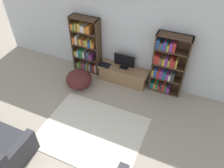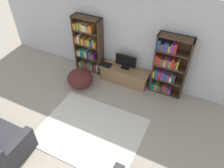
{
  "view_description": "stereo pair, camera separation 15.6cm",
  "coord_description": "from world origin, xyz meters",
  "px_view_note": "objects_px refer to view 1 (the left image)",
  "views": [
    {
      "loc": [
        1.59,
        -0.73,
        4.17
      ],
      "look_at": [
        -0.04,
        2.94,
        0.7
      ],
      "focal_mm": 35.0,
      "sensor_mm": 36.0,
      "label": 1
    },
    {
      "loc": [
        1.73,
        -0.66,
        4.17
      ],
      "look_at": [
        -0.04,
        2.94,
        0.7
      ],
      "focal_mm": 35.0,
      "sensor_mm": 36.0,
      "label": 2
    }
  ],
  "objects_px": {
    "bookshelf_left": "(86,46)",
    "television": "(124,61)",
    "bookshelf_right": "(167,65)",
    "beanbag_ottoman": "(79,79)",
    "laptop": "(104,65)",
    "tv_stand": "(123,75)"
  },
  "relations": [
    {
      "from": "bookshelf_left",
      "to": "laptop",
      "type": "height_order",
      "value": "bookshelf_left"
    },
    {
      "from": "bookshelf_left",
      "to": "beanbag_ottoman",
      "type": "distance_m",
      "value": 1.02
    },
    {
      "from": "tv_stand",
      "to": "bookshelf_right",
      "type": "bearing_deg",
      "value": 5.68
    },
    {
      "from": "beanbag_ottoman",
      "to": "laptop",
      "type": "bearing_deg",
      "value": 52.48
    },
    {
      "from": "bookshelf_left",
      "to": "tv_stand",
      "type": "xyz_separation_m",
      "value": [
        1.24,
        -0.11,
        -0.58
      ]
    },
    {
      "from": "bookshelf_right",
      "to": "tv_stand",
      "type": "relative_size",
      "value": 1.19
    },
    {
      "from": "bookshelf_left",
      "to": "television",
      "type": "distance_m",
      "value": 1.25
    },
    {
      "from": "tv_stand",
      "to": "laptop",
      "type": "relative_size",
      "value": 4.12
    },
    {
      "from": "bookshelf_right",
      "to": "bookshelf_left",
      "type": "bearing_deg",
      "value": -179.95
    },
    {
      "from": "tv_stand",
      "to": "beanbag_ottoman",
      "type": "distance_m",
      "value": 1.28
    },
    {
      "from": "bookshelf_left",
      "to": "bookshelf_right",
      "type": "height_order",
      "value": "same"
    },
    {
      "from": "bookshelf_right",
      "to": "tv_stand",
      "type": "height_order",
      "value": "bookshelf_right"
    },
    {
      "from": "bookshelf_left",
      "to": "laptop",
      "type": "distance_m",
      "value": 0.79
    },
    {
      "from": "laptop",
      "to": "television",
      "type": "bearing_deg",
      "value": 12.27
    },
    {
      "from": "bookshelf_right",
      "to": "beanbag_ottoman",
      "type": "height_order",
      "value": "bookshelf_right"
    },
    {
      "from": "television",
      "to": "beanbag_ottoman",
      "type": "relative_size",
      "value": 0.84
    },
    {
      "from": "bookshelf_right",
      "to": "beanbag_ottoman",
      "type": "xyz_separation_m",
      "value": [
        -2.22,
        -0.84,
        -0.57
      ]
    },
    {
      "from": "bookshelf_left",
      "to": "beanbag_ottoman",
      "type": "height_order",
      "value": "bookshelf_left"
    },
    {
      "from": "television",
      "to": "laptop",
      "type": "distance_m",
      "value": 0.61
    },
    {
      "from": "bookshelf_left",
      "to": "laptop",
      "type": "xyz_separation_m",
      "value": [
        0.68,
        -0.19,
        -0.34
      ]
    },
    {
      "from": "bookshelf_left",
      "to": "beanbag_ottoman",
      "type": "xyz_separation_m",
      "value": [
        0.19,
        -0.83,
        -0.56
      ]
    },
    {
      "from": "television",
      "to": "tv_stand",
      "type": "bearing_deg",
      "value": -90.0
    }
  ]
}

